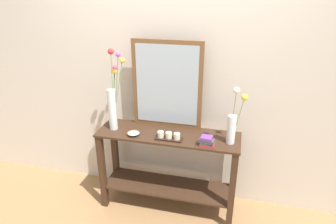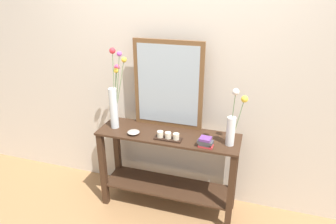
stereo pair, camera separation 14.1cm
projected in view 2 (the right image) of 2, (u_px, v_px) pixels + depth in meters
ground_plane at (168, 205)px, 3.06m from camera, size 7.00×6.00×0.02m
wall_back at (178, 69)px, 2.79m from camera, size 6.40×0.08×2.70m
console_table at (168, 163)px, 2.86m from camera, size 1.32×0.39×0.82m
mirror_leaning at (168, 85)px, 2.72m from camera, size 0.66×0.03×0.83m
tall_vase_left at (114, 99)px, 2.75m from camera, size 0.15×0.19×0.76m
vase_right at (233, 124)px, 2.47m from camera, size 0.15×0.15×0.52m
candle_tray at (168, 136)px, 2.62m from camera, size 0.24×0.09×0.07m
decorative_bowl at (133, 132)px, 2.71m from camera, size 0.11×0.11×0.03m
book_stack at (205, 142)px, 2.50m from camera, size 0.14×0.10×0.08m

